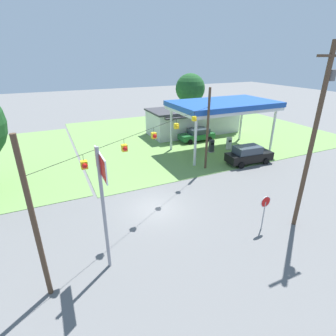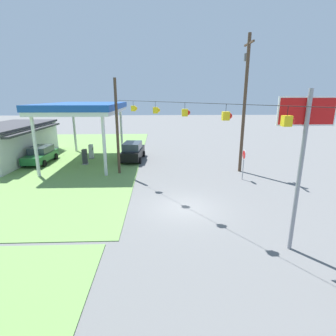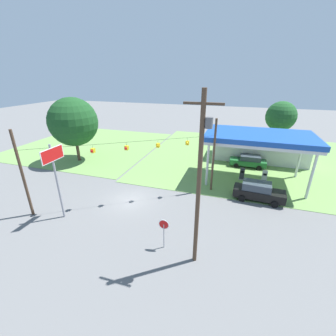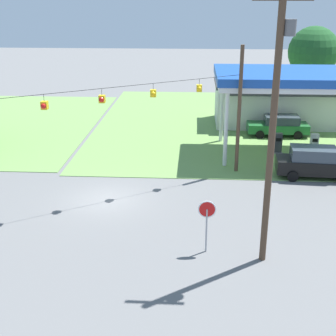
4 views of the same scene
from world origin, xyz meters
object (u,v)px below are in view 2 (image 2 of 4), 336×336
car_at_pumps_front (133,151)px  car_at_pumps_rear (41,154)px  fuel_pump_near (85,157)px  stop_sign_overhead (304,138)px  utility_pole_main (245,99)px  gas_station_store (9,142)px  gas_station_canopy (84,108)px  stop_sign_roadside (244,158)px  fuel_pump_far (91,152)px

car_at_pumps_front → car_at_pumps_rear: size_ratio=1.06×
fuel_pump_near → car_at_pumps_front: bearing=-70.9°
stop_sign_overhead → utility_pole_main: 12.71m
gas_station_store → car_at_pumps_rear: gas_station_store is taller
gas_station_canopy → utility_pole_main: 15.47m
stop_sign_overhead → utility_pole_main: size_ratio=0.60×
stop_sign_roadside → stop_sign_overhead: stop_sign_overhead is taller
gas_station_canopy → fuel_pump_far: gas_station_canopy is taller
fuel_pump_far → car_at_pumps_front: (-0.97, -4.67, 0.27)m
stop_sign_roadside → gas_station_canopy: bearing=-115.3°
gas_station_canopy → car_at_pumps_front: size_ratio=2.31×
stop_sign_roadside → fuel_pump_near: bearing=-110.9°
gas_station_canopy → gas_station_store: size_ratio=0.90×
gas_station_canopy → gas_station_store: bearing=82.9°
fuel_pump_near → gas_station_canopy: bearing=0.1°
fuel_pump_near → stop_sign_overhead: size_ratio=0.22×
stop_sign_overhead → car_at_pumps_rear: bearing=47.8°
gas_station_store → car_at_pumps_front: bearing=-93.2°
car_at_pumps_rear → utility_pole_main: utility_pole_main is taller
gas_station_store → utility_pole_main: bearing=-102.8°
fuel_pump_far → car_at_pumps_front: bearing=-101.7°
stop_sign_roadside → utility_pole_main: 5.28m
car_at_pumps_rear → stop_sign_overhead: 24.64m
gas_station_canopy → stop_sign_roadside: (-6.77, -14.31, -3.66)m
gas_station_store → stop_sign_roadside: (-7.83, -22.83, -0.08)m
gas_station_canopy → stop_sign_overhead: size_ratio=1.72×
gas_station_canopy → fuel_pump_far: bearing=-0.1°
gas_station_canopy → car_at_pumps_front: bearing=-86.0°
fuel_pump_near → stop_sign_overhead: (-15.51, -13.31, 4.31)m
gas_station_store → fuel_pump_far: 8.60m
gas_station_canopy → stop_sign_roadside: size_ratio=4.80×
gas_station_canopy → fuel_pump_near: 4.91m
stop_sign_overhead → fuel_pump_far: bearing=36.3°
fuel_pump_far → fuel_pump_near: bearing=180.0°
fuel_pump_far → stop_sign_overhead: 22.88m
gas_station_store → car_at_pumps_front: (-0.74, -13.19, -0.89)m
gas_station_store → stop_sign_roadside: gas_station_store is taller
fuel_pump_near → fuel_pump_far: 2.59m
stop_sign_roadside → utility_pole_main: size_ratio=0.22×
gas_station_canopy → car_at_pumps_rear: bearing=96.0°
car_at_pumps_rear → utility_pole_main: size_ratio=0.42×
car_at_pumps_rear → gas_station_canopy: bearing=95.9°
gas_station_store → car_at_pumps_front: gas_station_store is taller
gas_station_canopy → utility_pole_main: bearing=-106.0°
car_at_pumps_front → stop_sign_overhead: size_ratio=0.74×
stop_sign_roadside → gas_station_store: bearing=-108.9°
gas_station_store → fuel_pump_far: (0.23, -8.52, -1.16)m
gas_station_store → car_at_pumps_front: 13.24m
fuel_pump_near → gas_station_store: bearing=74.5°
car_at_pumps_front → utility_pole_main: 12.41m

